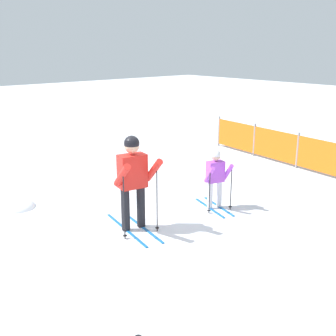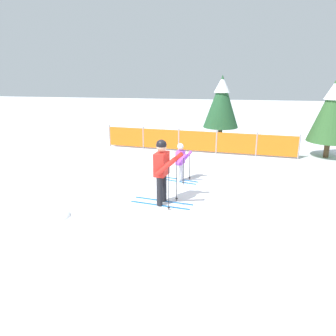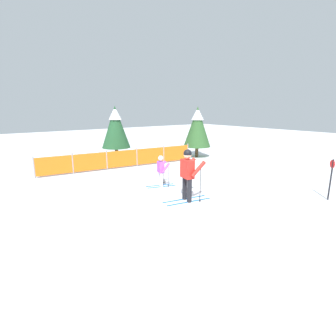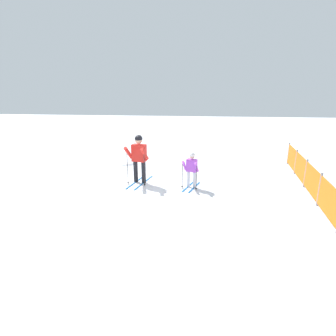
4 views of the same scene
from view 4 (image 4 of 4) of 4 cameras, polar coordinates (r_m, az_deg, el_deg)
ground_plane at (r=9.72m, az=-5.75°, el=-3.06°), size 60.00×60.00×0.00m
skier_adult at (r=9.38m, az=-6.37°, el=2.88°), size 1.69×0.82×1.76m
skier_child at (r=8.95m, az=5.15°, el=0.17°), size 1.20×0.64×1.24m
safety_fence at (r=9.42m, az=28.85°, el=-2.43°), size 8.17×1.01×1.00m
snow_mound at (r=12.30m, az=-8.85°, el=0.88°), size 0.84×0.71×0.34m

